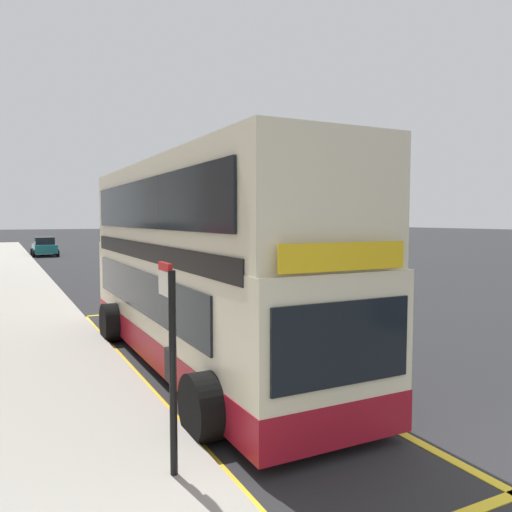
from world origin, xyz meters
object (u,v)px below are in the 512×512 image
Objects in this scene: double_decker_bus at (199,271)px; parked_car_teal_behind at (44,247)px; bus_stop_sign at (171,349)px; parked_car_grey_ahead at (219,261)px.

parked_car_teal_behind is at bearing 90.60° from double_decker_bus.
parked_car_grey_ahead is at bearing 65.67° from bus_stop_sign.
bus_stop_sign is at bearing 90.06° from parked_car_teal_behind.
parked_car_grey_ahead is at bearing 65.67° from double_decker_bus.
bus_stop_sign is at bearing -114.35° from double_decker_bus.
parked_car_grey_ahead is (7.76, -20.14, 0.00)m from parked_car_teal_behind.
parked_car_teal_behind and parked_car_grey_ahead have the same top height.
bus_stop_sign is 0.60× the size of parked_car_teal_behind.
bus_stop_sign is 23.03m from parked_car_grey_ahead.
bus_stop_sign is 41.15m from parked_car_teal_behind.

